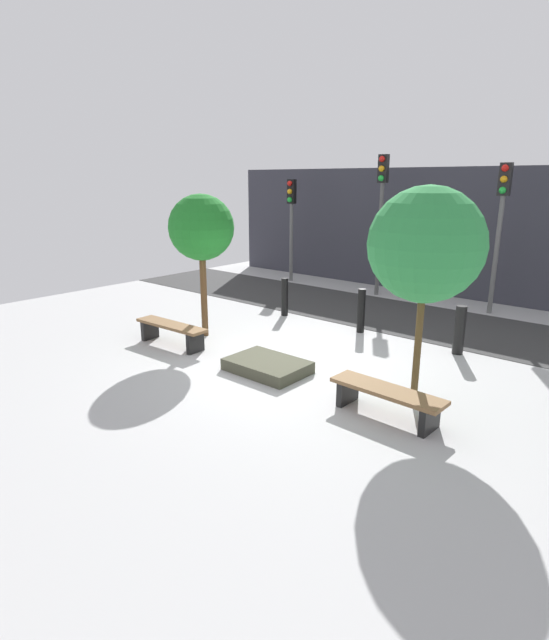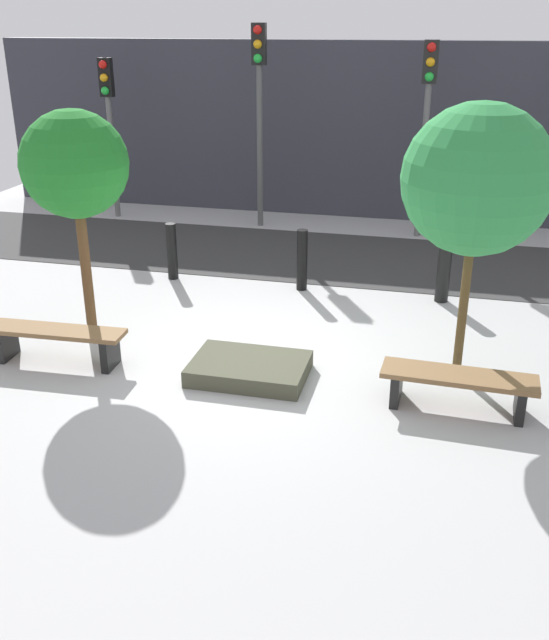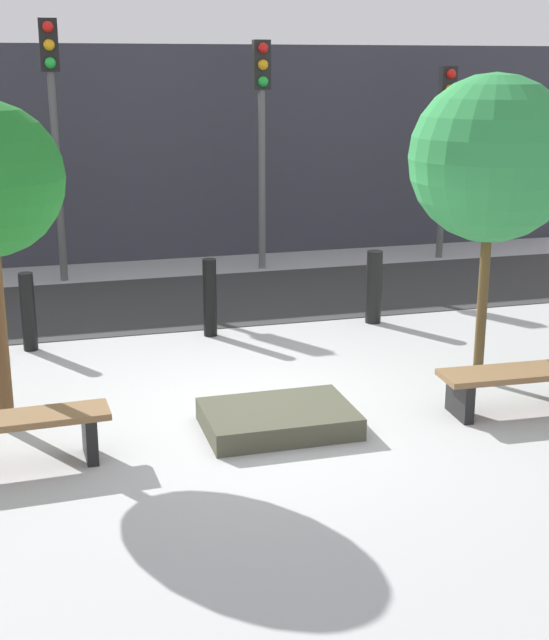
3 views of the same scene
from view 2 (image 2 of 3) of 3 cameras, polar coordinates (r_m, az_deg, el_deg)
ground_plane at (r=9.28m, az=-1.31°, el=-3.35°), size 18.00×18.00×0.00m
road_strip at (r=13.45m, az=3.74°, el=5.11°), size 18.00×3.11×0.01m
building_facade at (r=16.21m, az=6.06°, el=14.83°), size 16.20×0.50×3.71m
bench_left at (r=9.53m, az=-17.03°, el=-1.41°), size 1.81×0.48×0.47m
bench_right at (r=8.33m, az=14.48°, el=-4.95°), size 1.74×0.54×0.44m
planter_bed at (r=8.86m, az=-2.02°, el=-3.92°), size 1.42×0.99×0.21m
tree_behind_left_bench at (r=9.71m, az=-15.69°, el=11.79°), size 1.40×1.40×3.09m
tree_behind_right_bench at (r=8.51m, az=15.92°, el=10.69°), size 1.73×1.73×3.30m
bollard_far_left at (r=12.23m, az=-8.21°, el=5.45°), size 0.18×0.18×0.97m
bollard_left at (r=11.60m, az=2.22°, el=4.81°), size 0.17×0.17×1.01m
bollard_center at (r=11.40m, az=13.38°, el=3.81°), size 0.21×0.21×0.99m
traffic_light_west at (r=16.24m, az=-13.14°, el=16.12°), size 0.28×0.27×3.37m
traffic_light_mid_west at (r=15.02m, az=-1.23°, el=17.84°), size 0.28×0.27×4.05m
traffic_light_mid_east at (r=14.55m, az=12.12°, el=16.47°), size 0.28×0.27×3.76m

